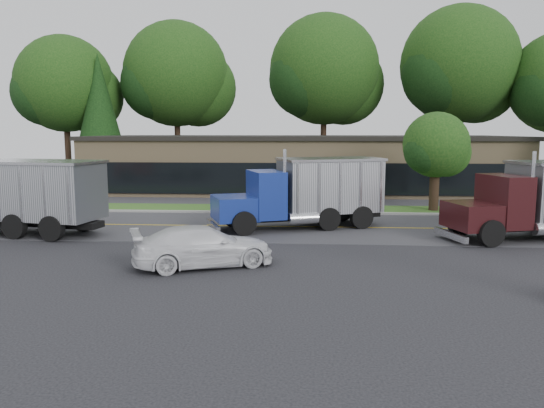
% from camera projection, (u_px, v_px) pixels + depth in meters
% --- Properties ---
extents(ground, '(140.00, 140.00, 0.00)m').
position_uv_depth(ground, '(229.00, 276.00, 17.29)').
color(ground, '#36363C').
rests_on(ground, ground).
extents(road, '(60.00, 8.00, 0.02)m').
position_uv_depth(road, '(256.00, 227.00, 26.18)').
color(road, '#4C4C50').
rests_on(road, ground).
extents(center_line, '(60.00, 0.12, 0.01)m').
position_uv_depth(center_line, '(256.00, 227.00, 26.18)').
color(center_line, gold).
rests_on(center_line, ground).
extents(curb, '(60.00, 0.30, 0.12)m').
position_uv_depth(curb, '(263.00, 213.00, 30.33)').
color(curb, '#9E9E99').
rests_on(curb, ground).
extents(grass_verge, '(60.00, 3.40, 0.03)m').
position_uv_depth(grass_verge, '(266.00, 209.00, 32.11)').
color(grass_verge, '#2C5D1F').
rests_on(grass_verge, ground).
extents(far_parking, '(60.00, 7.00, 0.02)m').
position_uv_depth(far_parking, '(271.00, 198.00, 37.05)').
color(far_parking, '#4C4C50').
rests_on(far_parking, ground).
extents(strip_mall, '(32.00, 12.00, 4.00)m').
position_uv_depth(strip_mall, '(301.00, 165.00, 42.58)').
color(strip_mall, tan).
rests_on(strip_mall, ground).
extents(tree_far_a, '(9.42, 8.86, 13.43)m').
position_uv_depth(tree_far_a, '(67.00, 89.00, 49.16)').
color(tree_far_a, '#382619').
rests_on(tree_far_a, ground).
extents(tree_far_b, '(10.49, 9.87, 14.97)m').
position_uv_depth(tree_far_b, '(178.00, 79.00, 50.36)').
color(tree_far_b, '#382619').
rests_on(tree_far_b, ground).
extents(tree_far_c, '(10.81, 10.17, 15.42)m').
position_uv_depth(tree_far_c, '(326.00, 75.00, 49.40)').
color(tree_far_c, '#382619').
rests_on(tree_far_c, ground).
extents(tree_far_d, '(11.07, 10.42, 15.79)m').
position_uv_depth(tree_far_d, '(460.00, 70.00, 47.59)').
color(tree_far_d, '#382619').
rests_on(tree_far_d, ground).
extents(evergreen_left, '(5.05, 5.05, 11.48)m').
position_uv_depth(evergreen_left, '(100.00, 113.00, 47.13)').
color(evergreen_left, '#382619').
rests_on(evergreen_left, ground).
extents(tree_verge, '(4.07, 3.83, 5.80)m').
position_uv_depth(tree_verge, '(437.00, 148.00, 30.99)').
color(tree_verge, '#382619').
rests_on(tree_verge, ground).
extents(dump_truck_red, '(9.30, 4.16, 3.36)m').
position_uv_depth(dump_truck_red, '(18.00, 195.00, 24.14)').
color(dump_truck_red, black).
rests_on(dump_truck_red, ground).
extents(dump_truck_blue, '(8.51, 5.20, 3.36)m').
position_uv_depth(dump_truck_blue, '(308.00, 191.00, 25.72)').
color(dump_truck_blue, black).
rests_on(dump_truck_blue, ground).
extents(rally_car, '(5.26, 3.69, 1.42)m').
position_uv_depth(rally_car, '(203.00, 246.00, 18.44)').
color(rally_car, white).
rests_on(rally_car, ground).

